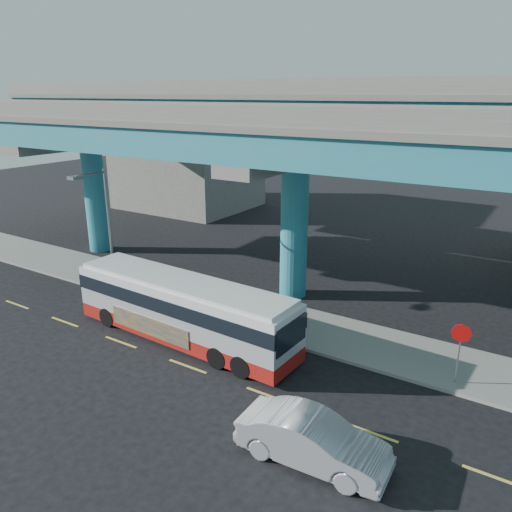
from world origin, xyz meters
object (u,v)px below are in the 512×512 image
Objects in this scene: parked_car at (131,270)px; street_lamp at (100,213)px; transit_bus at (183,307)px; sedan at (313,440)px; stop_sign at (460,341)px.

street_lamp is (0.20, -2.06, 3.92)m from parked_car.
sedan is at bearing -23.05° from transit_bus.
transit_bus is 8.18m from street_lamp.
street_lamp is 19.05m from stop_sign.
sedan is 1.24× the size of parked_car.
sedan is 18.10m from parked_car.
street_lamp is at bearing -162.22° from stop_sign.
parked_car is at bearing 95.57° from street_lamp.
parked_car is at bearing -168.42° from stop_sign.
street_lamp is at bearing -170.63° from parked_car.
transit_bus is at bearing -151.39° from stop_sign.
parked_car is 4.43m from street_lamp.
street_lamp reaches higher than stop_sign.
street_lamp is 2.73× the size of stop_sign.
parked_car is (-7.52, 4.00, -0.83)m from transit_bus.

